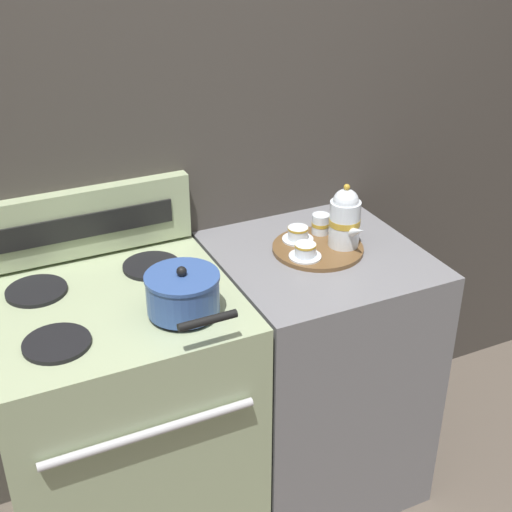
{
  "coord_description": "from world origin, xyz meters",
  "views": [
    {
      "loc": [
        -0.67,
        -1.71,
        1.99
      ],
      "look_at": [
        0.11,
        -0.06,
        1.0
      ],
      "focal_mm": 50.0,
      "sensor_mm": 36.0,
      "label": 1
    }
  ],
  "objects_px": {
    "serving_tray": "(318,248)",
    "teapot": "(346,219)",
    "saucepan": "(183,293)",
    "creamer_jug": "(321,224)",
    "stove": "(123,428)",
    "teacup_right": "(305,251)",
    "teacup_left": "(298,234)"
  },
  "relations": [
    {
      "from": "serving_tray",
      "to": "teacup_left",
      "type": "relative_size",
      "value": 2.87
    },
    {
      "from": "saucepan",
      "to": "serving_tray",
      "type": "relative_size",
      "value": 1.0
    },
    {
      "from": "stove",
      "to": "teapot",
      "type": "bearing_deg",
      "value": -0.46
    },
    {
      "from": "saucepan",
      "to": "teapot",
      "type": "relative_size",
      "value": 1.39
    },
    {
      "from": "teacup_left",
      "to": "creamer_jug",
      "type": "height_order",
      "value": "creamer_jug"
    },
    {
      "from": "creamer_jug",
      "to": "serving_tray",
      "type": "bearing_deg",
      "value": -124.0
    },
    {
      "from": "teacup_left",
      "to": "teacup_right",
      "type": "bearing_deg",
      "value": -107.11
    },
    {
      "from": "teacup_left",
      "to": "creamer_jug",
      "type": "xyz_separation_m",
      "value": [
        0.09,
        0.01,
        0.01
      ]
    },
    {
      "from": "stove",
      "to": "saucepan",
      "type": "height_order",
      "value": "saucepan"
    },
    {
      "from": "stove",
      "to": "teacup_left",
      "type": "relative_size",
      "value": 9.2
    },
    {
      "from": "teapot",
      "to": "teacup_left",
      "type": "xyz_separation_m",
      "value": [
        -0.12,
        0.1,
        -0.07
      ]
    },
    {
      "from": "serving_tray",
      "to": "teapot",
      "type": "relative_size",
      "value": 1.39
    },
    {
      "from": "stove",
      "to": "teapot",
      "type": "height_order",
      "value": "teapot"
    },
    {
      "from": "serving_tray",
      "to": "teacup_right",
      "type": "distance_m",
      "value": 0.09
    },
    {
      "from": "stove",
      "to": "teacup_right",
      "type": "xyz_separation_m",
      "value": [
        0.62,
        -0.02,
        0.5
      ]
    },
    {
      "from": "saucepan",
      "to": "creamer_jug",
      "type": "distance_m",
      "value": 0.62
    },
    {
      "from": "saucepan",
      "to": "creamer_jug",
      "type": "relative_size",
      "value": 4.38
    },
    {
      "from": "teacup_left",
      "to": "saucepan",
      "type": "bearing_deg",
      "value": -153.58
    },
    {
      "from": "teapot",
      "to": "creamer_jug",
      "type": "distance_m",
      "value": 0.13
    },
    {
      "from": "stove",
      "to": "teacup_right",
      "type": "distance_m",
      "value": 0.79
    },
    {
      "from": "saucepan",
      "to": "teapot",
      "type": "xyz_separation_m",
      "value": [
        0.59,
        0.14,
        0.04
      ]
    },
    {
      "from": "stove",
      "to": "teacup_left",
      "type": "xyz_separation_m",
      "value": [
        0.65,
        0.09,
        0.5
      ]
    },
    {
      "from": "teacup_right",
      "to": "creamer_jug",
      "type": "xyz_separation_m",
      "value": [
        0.13,
        0.13,
        0.01
      ]
    },
    {
      "from": "teapot",
      "to": "teacup_left",
      "type": "relative_size",
      "value": 2.07
    },
    {
      "from": "saucepan",
      "to": "teacup_right",
      "type": "bearing_deg",
      "value": 15.7
    },
    {
      "from": "creamer_jug",
      "to": "teacup_right",
      "type": "bearing_deg",
      "value": -134.92
    },
    {
      "from": "stove",
      "to": "teacup_left",
      "type": "height_order",
      "value": "teacup_left"
    },
    {
      "from": "saucepan",
      "to": "teacup_left",
      "type": "xyz_separation_m",
      "value": [
        0.48,
        0.24,
        -0.03
      ]
    },
    {
      "from": "serving_tray",
      "to": "teacup_left",
      "type": "distance_m",
      "value": 0.08
    },
    {
      "from": "teacup_left",
      "to": "teacup_right",
      "type": "relative_size",
      "value": 1.0
    },
    {
      "from": "serving_tray",
      "to": "teapot",
      "type": "xyz_separation_m",
      "value": [
        0.08,
        -0.03,
        0.1
      ]
    },
    {
      "from": "serving_tray",
      "to": "creamer_jug",
      "type": "height_order",
      "value": "creamer_jug"
    }
  ]
}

